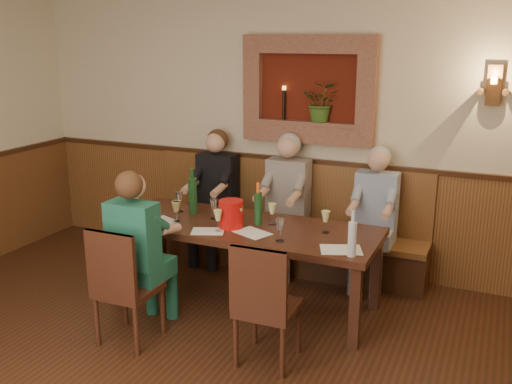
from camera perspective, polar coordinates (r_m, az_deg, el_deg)
room_shell at (r=3.24m, az=-15.47°, el=6.42°), size 6.04×6.04×2.82m
wainscoting at (r=3.66m, az=-13.99°, el=-14.12°), size 6.02×6.02×1.15m
wall_niche at (r=5.74m, az=5.59°, el=9.68°), size 1.36×0.30×1.06m
wall_sconce at (r=5.43m, az=22.68°, el=9.73°), size 0.25×0.20×0.35m
dining_table at (r=5.07m, az=-1.27°, el=-4.11°), size 2.40×0.90×0.75m
bench at (r=6.00m, az=2.58°, el=-4.50°), size 3.00×0.45×1.11m
chair_near_left at (r=4.71m, az=-12.65°, el=-11.28°), size 0.43×0.43×0.97m
chair_near_right at (r=4.33m, az=1.11°, el=-13.39°), size 0.43×0.43×0.96m
person_bench_left at (r=6.12m, az=-4.19°, el=-1.57°), size 0.42×0.51×1.42m
person_bench_mid at (r=5.80m, az=2.89°, el=-2.44°), size 0.42×0.52×1.44m
person_bench_right at (r=5.57m, az=11.62°, el=-3.83°), size 0.40×0.49×1.37m
person_chair_front at (r=4.74m, az=-11.38°, el=-7.24°), size 0.40×0.49×1.38m
spittoon_bucket at (r=4.95m, az=-2.52°, el=-2.21°), size 0.26×0.26×0.24m
wine_bottle_green_a at (r=5.02m, az=0.21°, el=-1.56°), size 0.08×0.08×0.38m
wine_bottle_green_b at (r=5.35m, az=-6.34°, el=-0.29°), size 0.09×0.09×0.43m
water_bottle at (r=4.36m, az=9.60°, el=-4.55°), size 0.08×0.08×0.36m
tasting_sheet_a at (r=5.22m, az=-9.27°, el=-2.85°), size 0.32×0.28×0.00m
tasting_sheet_b at (r=4.84m, az=-0.35°, el=-4.10°), size 0.35×0.31×0.00m
tasting_sheet_c at (r=4.52m, az=8.49°, el=-5.72°), size 0.38×0.33×0.00m
tasting_sheet_d at (r=4.90m, az=-4.85°, el=-3.92°), size 0.33×0.28×0.00m
wine_glass_0 at (r=5.38m, az=-11.99°, el=-1.38°), size 0.08×0.08×0.19m
wine_glass_1 at (r=5.45m, az=-7.67°, el=-0.97°), size 0.08×0.08×0.19m
wine_glass_2 at (r=5.14m, az=-8.01°, el=-1.99°), size 0.08×0.08×0.19m
wine_glass_3 at (r=5.19m, az=-4.23°, el=-1.70°), size 0.08×0.08×0.19m
wine_glass_4 at (r=4.92m, az=-1.76°, el=-2.64°), size 0.08×0.08×0.19m
wine_glass_5 at (r=5.04m, az=1.62°, el=-2.20°), size 0.08×0.08×0.19m
wine_glass_6 at (r=4.62m, az=2.41°, el=-3.83°), size 0.08×0.08×0.19m
wine_glass_7 at (r=4.86m, az=6.96°, el=-2.98°), size 0.08×0.08×0.19m
wine_glass_8 at (r=4.53m, az=9.59°, el=-4.45°), size 0.08×0.08×0.19m
wine_glass_9 at (r=4.86m, az=-3.81°, el=-2.89°), size 0.08×0.08×0.19m
wine_glass_10 at (r=5.16m, az=-7.93°, el=-1.91°), size 0.08×0.08×0.19m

